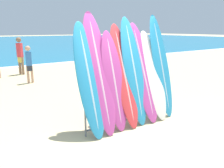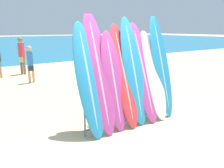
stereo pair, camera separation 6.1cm
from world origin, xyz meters
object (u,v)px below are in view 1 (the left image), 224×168
surfboard_rack (131,106)px  person_mid_beach (29,63)px  surfboard_slot_3 (124,75)px  surfboard_slot_5 (143,72)px  surfboard_slot_6 (153,75)px  surfboard_slot_1 (99,73)px  surfboard_slot_7 (161,66)px  surfboard_slot_4 (134,71)px  surfboard_slot_2 (114,81)px  person_far_right (20,54)px  person_far_left (110,60)px  surfboard_slot_0 (89,80)px

surfboard_rack → person_mid_beach: person_mid_beach is taller
surfboard_slot_3 → surfboard_slot_5: (0.58, 0.02, 0.02)m
surfboard_slot_6 → person_mid_beach: size_ratio=1.41×
surfboard_slot_1 → surfboard_slot_7: bearing=-0.8°
surfboard_rack → surfboard_slot_4: (0.14, 0.11, 0.81)m
surfboard_slot_1 → surfboard_slot_2: surfboard_slot_1 is taller
person_mid_beach → person_far_right: bearing=96.1°
surfboard_slot_6 → person_far_right: bearing=102.2°
surfboard_slot_7 → surfboard_slot_2: bearing=-177.7°
surfboard_slot_2 → surfboard_slot_6: surfboard_slot_2 is taller
surfboard_slot_1 → surfboard_slot_7: 1.81m
surfboard_slot_5 → person_far_left: 4.55m
surfboard_rack → person_far_right: person_far_right is taller
surfboard_rack → surfboard_slot_1: size_ratio=0.95×
surfboard_slot_1 → surfboard_slot_3: surfboard_slot_1 is taller
surfboard_slot_1 → surfboard_slot_2: size_ratio=1.19×
surfboard_rack → surfboard_slot_0: bearing=173.7°
surfboard_slot_0 → surfboard_slot_4: bearing=-0.0°
surfboard_slot_5 → person_mid_beach: surfboard_slot_5 is taller
surfboard_slot_0 → surfboard_slot_2: 0.60m
surfboard_slot_3 → surfboard_slot_7: bearing=0.7°
surfboard_slot_6 → surfboard_slot_1: bearing=177.5°
surfboard_slot_0 → surfboard_slot_7: (2.09, 0.01, 0.10)m
person_far_left → surfboard_slot_3: bearing=-159.6°
surfboard_rack → person_mid_beach: 5.57m
surfboard_slot_1 → surfboard_slot_5: (1.21, -0.02, -0.11)m
surfboard_slot_0 → surfboard_slot_7: 2.09m
surfboard_rack → person_far_left: 4.87m
person_far_left → surfboard_slot_1: bearing=-166.0°
surfboard_slot_1 → person_mid_beach: (-0.20, 5.32, -0.45)m
surfboard_slot_7 → surfboard_rack: bearing=-173.1°
surfboard_rack → surfboard_slot_5: (0.45, 0.13, 0.75)m
surfboard_slot_3 → surfboard_slot_0: bearing=180.0°
surfboard_slot_0 → person_far_right: bearing=88.7°
surfboard_slot_0 → surfboard_slot_3: 0.90m
surfboard_slot_2 → person_far_right: bearing=93.3°
person_mid_beach → person_far_left: bearing=-11.4°
surfboard_slot_2 → person_far_right: (-0.43, 7.46, -0.10)m
person_far_right → surfboard_slot_2: bearing=-30.4°
surfboard_slot_2 → person_far_right: surfboard_slot_2 is taller
surfboard_slot_0 → person_far_right: 7.42m
surfboard_slot_1 → surfboard_slot_7: surfboard_slot_1 is taller
surfboard_rack → surfboard_slot_2: bearing=171.0°
surfboard_slot_2 → surfboard_slot_3: bearing=8.2°
surfboard_slot_0 → surfboard_slot_7: surfboard_slot_7 is taller
surfboard_slot_2 → surfboard_slot_4: surfboard_slot_4 is taller
surfboard_slot_1 → person_far_right: surfboard_slot_1 is taller
surfboard_slot_2 → surfboard_slot_6: (1.18, 0.02, -0.00)m
surfboard_slot_0 → person_mid_beach: (0.08, 5.36, -0.34)m
surfboard_slot_6 → person_mid_beach: bearing=107.5°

